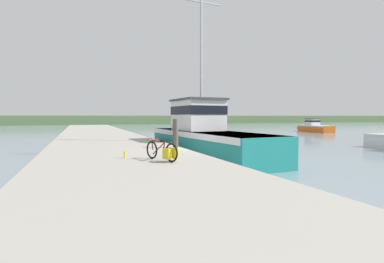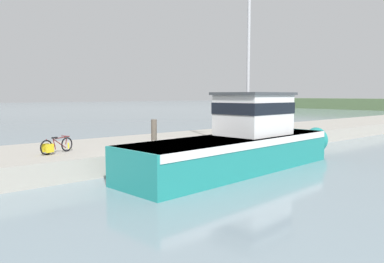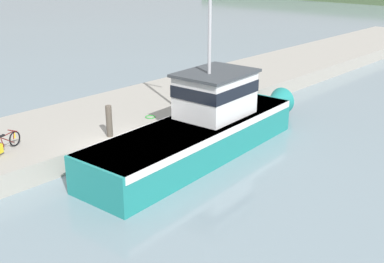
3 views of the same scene
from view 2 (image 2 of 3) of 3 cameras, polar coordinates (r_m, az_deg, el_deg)
ground_plane at (r=15.59m, az=-3.44°, el=-6.48°), size 320.00×320.00×0.00m
dock_pier at (r=18.88m, az=-10.95°, el=-3.12°), size 5.96×80.00×0.86m
fishing_boat_main at (r=16.60m, az=7.85°, el=-1.54°), size 3.71×13.00×10.83m
bicycle_touring at (r=16.26m, az=-20.33°, el=-2.12°), size 0.81×1.59×0.68m
mooring_post at (r=16.57m, az=-5.81°, el=-0.44°), size 0.25×0.25×1.32m
hose_coil at (r=18.84m, az=0.21°, el=-1.64°), size 0.48×0.48×0.05m
water_bottle_on_curb at (r=17.70m, az=-18.31°, el=-2.05°), size 0.07×0.07×0.25m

